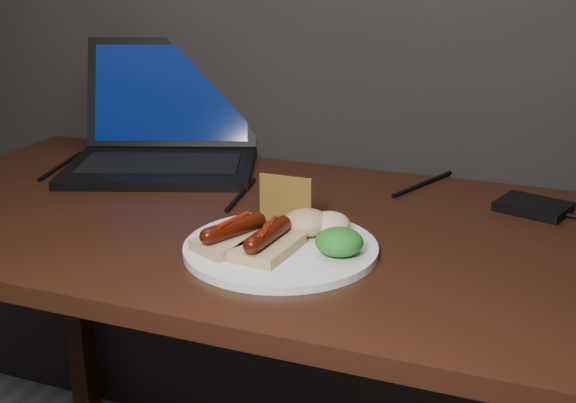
{
  "coord_description": "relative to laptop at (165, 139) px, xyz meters",
  "views": [
    {
      "loc": [
        0.44,
        0.34,
        1.18
      ],
      "look_at": [
        0.07,
        1.29,
        0.82
      ],
      "focal_mm": 45.0,
      "sensor_mm": 36.0,
      "label": 1
    }
  ],
  "objects": [
    {
      "name": "desk",
      "position": [
        0.33,
        -0.24,
        -0.14
      ],
      "size": [
        1.4,
        0.7,
        0.75
      ],
      "color": "#37160D",
      "rests_on": "ground"
    },
    {
      "name": "laptop",
      "position": [
        0.0,
        0.0,
        0.0
      ],
      "size": [
        0.47,
        0.45,
        0.25
      ],
      "color": "black",
      "rests_on": "desk"
    },
    {
      "name": "hard_drive",
      "position": [
        0.74,
        -0.03,
        -0.04
      ],
      "size": [
        0.14,
        0.12,
        0.02
      ],
      "primitive_type": "cube",
      "rotation": [
        0.0,
        0.0,
        -0.31
      ],
      "color": "black",
      "rests_on": "desk"
    },
    {
      "name": "desk_cables",
      "position": [
        0.32,
        -0.05,
        -0.05
      ],
      "size": [
        1.07,
        0.39,
        0.01
      ],
      "color": "black",
      "rests_on": "desk"
    },
    {
      "name": "plate",
      "position": [
        0.4,
        -0.35,
        -0.05
      ],
      "size": [
        0.32,
        0.32,
        0.01
      ],
      "primitive_type": "cylinder",
      "rotation": [
        0.0,
        0.0,
        -0.12
      ],
      "color": "white",
      "rests_on": "desk"
    },
    {
      "name": "bread_sausage_left",
      "position": [
        0.34,
        -0.38,
        -0.02
      ],
      "size": [
        0.11,
        0.13,
        0.04
      ],
      "color": "#E3BA85",
      "rests_on": "plate"
    },
    {
      "name": "bread_sausage_center",
      "position": [
        0.39,
        -0.39,
        -0.02
      ],
      "size": [
        0.08,
        0.12,
        0.04
      ],
      "color": "#E3BA85",
      "rests_on": "plate"
    },
    {
      "name": "crispbread",
      "position": [
        0.38,
        -0.29,
        0.0
      ],
      "size": [
        0.08,
        0.01,
        0.08
      ],
      "primitive_type": "cube",
      "color": "olive",
      "rests_on": "plate"
    },
    {
      "name": "salad_greens",
      "position": [
        0.49,
        -0.36,
        -0.02
      ],
      "size": [
        0.07,
        0.07,
        0.04
      ],
      "primitive_type": "ellipsoid",
      "color": "#125A15",
      "rests_on": "plate"
    },
    {
      "name": "salsa_mound",
      "position": [
        0.42,
        -0.3,
        -0.02
      ],
      "size": [
        0.07,
        0.07,
        0.04
      ],
      "primitive_type": "ellipsoid",
      "color": "#9D2F0F",
      "rests_on": "plate"
    },
    {
      "name": "coleslaw_mound",
      "position": [
        0.45,
        -0.29,
        -0.02
      ],
      "size": [
        0.06,
        0.06,
        0.04
      ],
      "primitive_type": "ellipsoid",
      "color": "beige",
      "rests_on": "plate"
    }
  ]
}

